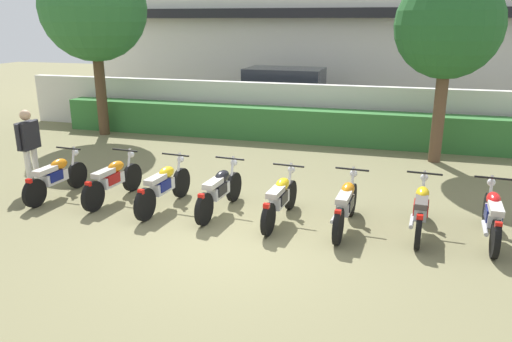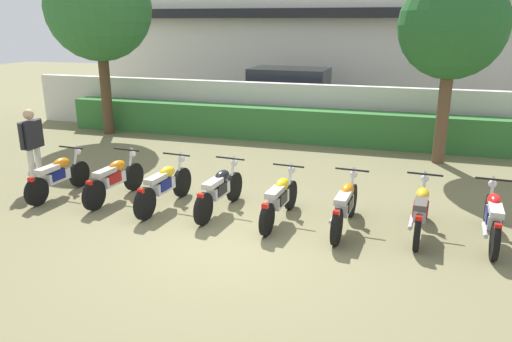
{
  "view_description": "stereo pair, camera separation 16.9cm",
  "coord_description": "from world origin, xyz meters",
  "views": [
    {
      "loc": [
        2.42,
        -7.05,
        3.5
      ],
      "look_at": [
        0.0,
        1.47,
        0.79
      ],
      "focal_mm": 34.6,
      "sensor_mm": 36.0,
      "label": 1
    },
    {
      "loc": [
        2.59,
        -7.0,
        3.5
      ],
      "look_at": [
        0.0,
        1.47,
        0.79
      ],
      "focal_mm": 34.6,
      "sensor_mm": 36.0,
      "label": 2
    }
  ],
  "objects": [
    {
      "name": "motorcycle_in_row_6",
      "position": [
        2.98,
        1.23,
        0.44
      ],
      "size": [
        0.6,
        1.89,
        0.95
      ],
      "rotation": [
        0.0,
        0.0,
        1.5
      ],
      "color": "black",
      "rests_on": "ground"
    },
    {
      "name": "parked_car",
      "position": [
        -1.28,
        10.22,
        0.94
      ],
      "size": [
        4.54,
        2.15,
        1.89
      ],
      "rotation": [
        0.0,
        0.0,
        -0.02
      ],
      "color": "black",
      "rests_on": "ground"
    },
    {
      "name": "motorcycle_in_row_7",
      "position": [
        4.1,
        1.22,
        0.45
      ],
      "size": [
        0.6,
        1.91,
        0.96
      ],
      "rotation": [
        0.0,
        0.0,
        1.51
      ],
      "color": "black",
      "rests_on": "ground"
    },
    {
      "name": "tree_near_inspector",
      "position": [
        -6.5,
        6.53,
        3.85
      ],
      "size": [
        3.17,
        3.17,
        5.46
      ],
      "color": "#4C3823",
      "rests_on": "ground"
    },
    {
      "name": "motorcycle_in_row_5",
      "position": [
        1.73,
        1.06,
        0.45
      ],
      "size": [
        0.6,
        1.94,
        0.96
      ],
      "rotation": [
        0.0,
        0.0,
        1.5
      ],
      "color": "black",
      "rests_on": "ground"
    },
    {
      "name": "compound_wall",
      "position": [
        0.0,
        7.96,
        0.82
      ],
      "size": [
        19.95,
        0.3,
        1.64
      ],
      "primitive_type": "cube",
      "color": "silver",
      "rests_on": "ground"
    },
    {
      "name": "motorcycle_in_row_4",
      "position": [
        0.56,
        1.08,
        0.44
      ],
      "size": [
        0.6,
        1.88,
        0.94
      ],
      "rotation": [
        0.0,
        0.0,
        1.49
      ],
      "color": "black",
      "rests_on": "ground"
    },
    {
      "name": "tree_far_side",
      "position": [
        3.5,
        6.04,
        3.36
      ],
      "size": [
        2.56,
        2.56,
        4.67
      ],
      "color": "brown",
      "rests_on": "ground"
    },
    {
      "name": "motorcycle_in_row_1",
      "position": [
        -2.92,
        1.2,
        0.45
      ],
      "size": [
        0.6,
        1.87,
        0.96
      ],
      "rotation": [
        0.0,
        0.0,
        1.48
      ],
      "color": "black",
      "rests_on": "ground"
    },
    {
      "name": "motorcycle_in_row_0",
      "position": [
        -4.16,
        1.07,
        0.44
      ],
      "size": [
        0.6,
        1.83,
        0.94
      ],
      "rotation": [
        0.0,
        0.0,
        1.51
      ],
      "color": "black",
      "rests_on": "ground"
    },
    {
      "name": "motorcycle_in_row_3",
      "position": [
        -0.64,
        1.19,
        0.45
      ],
      "size": [
        0.6,
        1.91,
        0.95
      ],
      "rotation": [
        0.0,
        0.0,
        1.48
      ],
      "color": "black",
      "rests_on": "ground"
    },
    {
      "name": "hedge_row",
      "position": [
        0.0,
        7.26,
        0.5
      ],
      "size": [
        15.96,
        0.7,
        0.99
      ],
      "primitive_type": "cube",
      "color": "#337033",
      "rests_on": "ground"
    },
    {
      "name": "building",
      "position": [
        0.0,
        15.46,
        3.58
      ],
      "size": [
        21.0,
        6.5,
        7.15
      ],
      "color": "white",
      "rests_on": "ground"
    },
    {
      "name": "inspector_person",
      "position": [
        -5.12,
        1.55,
        1.0
      ],
      "size": [
        0.23,
        0.68,
        1.69
      ],
      "color": "silver",
      "rests_on": "ground"
    },
    {
      "name": "motorcycle_in_row_2",
      "position": [
        -1.75,
        1.1,
        0.45
      ],
      "size": [
        0.6,
        1.95,
        0.96
      ],
      "rotation": [
        0.0,
        0.0,
        1.49
      ],
      "color": "black",
      "rests_on": "ground"
    },
    {
      "name": "ground",
      "position": [
        0.0,
        0.0,
        0.0
      ],
      "size": [
        60.0,
        60.0,
        0.0
      ],
      "primitive_type": "plane",
      "color": "olive"
    }
  ]
}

